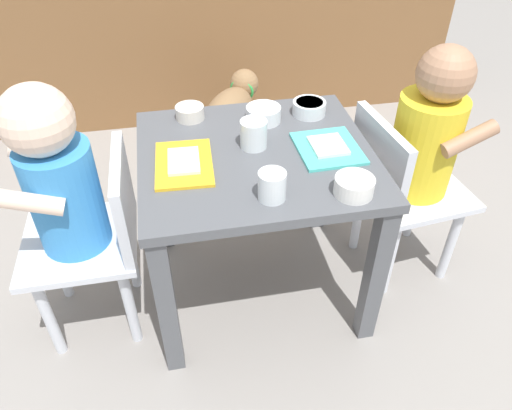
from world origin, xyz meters
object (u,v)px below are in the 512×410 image
at_px(water_cup_left, 252,136).
at_px(cereal_bowl_left_side, 190,112).
at_px(seated_child_right, 422,144).
at_px(food_tray_left, 184,163).
at_px(seated_child_left, 67,190).
at_px(veggie_bowl_near, 309,107).
at_px(veggie_bowl_far, 354,186).
at_px(cereal_bowl_right_side, 263,114).
at_px(water_cup_right, 274,187).
at_px(dining_table, 256,181).
at_px(food_tray_right, 328,148).
at_px(dog, 230,115).

distance_m(water_cup_left, cereal_bowl_left_side, 0.22).
relative_size(seated_child_right, food_tray_left, 3.49).
bearing_deg(cereal_bowl_left_side, seated_child_right, -18.05).
relative_size(seated_child_left, seated_child_right, 1.01).
bearing_deg(veggie_bowl_near, veggie_bowl_far, -90.15).
distance_m(seated_child_left, food_tray_left, 0.27).
distance_m(seated_child_right, water_cup_left, 0.46).
height_order(cereal_bowl_right_side, veggie_bowl_near, cereal_bowl_right_side).
relative_size(water_cup_right, veggie_bowl_far, 0.75).
xyz_separation_m(cereal_bowl_right_side, veggie_bowl_far, (0.13, -0.35, -0.00)).
bearing_deg(cereal_bowl_right_side, veggie_bowl_near, 5.72).
xyz_separation_m(dining_table, water_cup_left, (-0.00, 0.03, 0.12)).
distance_m(water_cup_left, water_cup_right, 0.21).
distance_m(cereal_bowl_right_side, veggie_bowl_far, 0.37).
bearing_deg(veggie_bowl_near, dining_table, -137.72).
height_order(dining_table, food_tray_left, food_tray_left).
xyz_separation_m(food_tray_left, veggie_bowl_far, (0.36, -0.18, 0.02)).
xyz_separation_m(seated_child_right, veggie_bowl_far, (-0.27, -0.21, 0.05)).
distance_m(seated_child_right, veggie_bowl_far, 0.35).
xyz_separation_m(water_cup_right, cereal_bowl_left_side, (-0.15, 0.38, -0.01)).
xyz_separation_m(seated_child_right, water_cup_right, (-0.45, -0.19, 0.06)).
distance_m(dining_table, water_cup_right, 0.22).
relative_size(dining_table, food_tray_right, 3.26).
relative_size(water_cup_right, cereal_bowl_right_side, 0.71).
height_order(cereal_bowl_right_side, veggie_bowl_far, same).
bearing_deg(water_cup_left, veggie_bowl_far, -51.54).
xyz_separation_m(food_tray_left, food_tray_right, (0.36, 0.00, 0.00)).
height_order(food_tray_left, food_tray_right, same).
distance_m(food_tray_right, veggie_bowl_near, 0.18).
bearing_deg(veggie_bowl_near, food_tray_right, -90.70).
bearing_deg(seated_child_left, veggie_bowl_far, -14.60).
xyz_separation_m(seated_child_right, veggie_bowl_near, (-0.27, 0.16, 0.05)).
height_order(dining_table, cereal_bowl_right_side, cereal_bowl_right_side).
distance_m(dining_table, veggie_bowl_near, 0.27).
bearing_deg(dining_table, cereal_bowl_left_side, 125.36).
bearing_deg(veggie_bowl_near, food_tray_left, -152.96).
relative_size(seated_child_left, veggie_bowl_far, 8.13).
distance_m(water_cup_left, cereal_bowl_right_side, 0.13).
xyz_separation_m(seated_child_left, dog, (0.48, 0.70, -0.24)).
distance_m(cereal_bowl_left_side, veggie_bowl_far, 0.52).
relative_size(seated_child_left, water_cup_left, 9.99).
relative_size(veggie_bowl_near, veggie_bowl_far, 1.03).
relative_size(seated_child_left, water_cup_right, 10.79).
xyz_separation_m(water_cup_left, water_cup_right, (0.01, -0.21, -0.00)).
bearing_deg(water_cup_left, dining_table, -82.58).
relative_size(seated_child_left, food_tray_right, 4.04).
bearing_deg(veggie_bowl_near, seated_child_right, -29.93).
height_order(dog, cereal_bowl_right_side, cereal_bowl_right_side).
height_order(seated_child_right, veggie_bowl_far, seated_child_right).
xyz_separation_m(dog, cereal_bowl_right_side, (0.02, -0.51, 0.28)).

